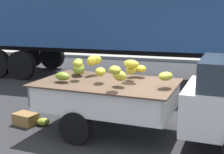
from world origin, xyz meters
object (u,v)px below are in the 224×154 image
semi_trailer (121,11)px  fallen_banana_bunch_near_tailgate (43,122)px  produce_crate (26,119)px  pickup_truck (205,100)px

semi_trailer → fallen_banana_bunch_near_tailgate: semi_trailer is taller
fallen_banana_bunch_near_tailgate → produce_crate: 0.41m
semi_trailer → produce_crate: semi_trailer is taller
pickup_truck → fallen_banana_bunch_near_tailgate: bearing=-176.5°
semi_trailer → produce_crate: bearing=-97.5°
pickup_truck → produce_crate: 3.95m
pickup_truck → semi_trailer: size_ratio=0.43×
fallen_banana_bunch_near_tailgate → produce_crate: bearing=-169.3°
pickup_truck → semi_trailer: bearing=124.6°
produce_crate → fallen_banana_bunch_near_tailgate: bearing=10.7°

